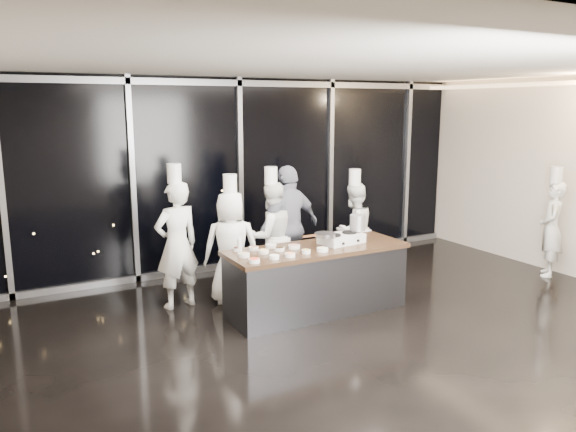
% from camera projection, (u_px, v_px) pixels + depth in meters
% --- Properties ---
extents(ground, '(9.00, 9.00, 0.00)m').
position_uv_depth(ground, '(355.00, 335.00, 6.83)').
color(ground, black).
rests_on(ground, ground).
extents(room_shell, '(9.02, 7.02, 3.21)m').
position_uv_depth(room_shell, '(372.00, 149.00, 6.47)').
color(room_shell, beige).
rests_on(room_shell, ground).
extents(window_wall, '(8.90, 0.11, 3.20)m').
position_uv_depth(window_wall, '(239.00, 174.00, 9.48)').
color(window_wall, black).
rests_on(window_wall, ground).
extents(demo_counter, '(2.46, 0.86, 0.90)m').
position_uv_depth(demo_counter, '(317.00, 279.00, 7.52)').
color(demo_counter, '#35353A').
rests_on(demo_counter, ground).
extents(stove, '(0.63, 0.44, 0.14)m').
position_uv_depth(stove, '(341.00, 238.00, 7.63)').
color(stove, silver).
rests_on(stove, demo_counter).
extents(frying_pan, '(0.49, 0.31, 0.05)m').
position_uv_depth(frying_pan, '(324.00, 235.00, 7.41)').
color(frying_pan, gray).
rests_on(frying_pan, stove).
extents(stock_pot, '(0.24, 0.24, 0.21)m').
position_uv_depth(stock_pot, '(358.00, 223.00, 7.77)').
color(stock_pot, '#A8A8AB').
rests_on(stock_pot, stove).
extents(prep_bowls, '(1.15, 0.72, 0.05)m').
position_uv_depth(prep_bowls, '(275.00, 251.00, 7.12)').
color(prep_bowls, white).
rests_on(prep_bowls, demo_counter).
extents(squeeze_bottle, '(0.06, 0.06, 0.21)m').
position_uv_depth(squeeze_bottle, '(239.00, 244.00, 7.18)').
color(squeeze_bottle, silver).
rests_on(squeeze_bottle, demo_counter).
extents(chef_far_left, '(0.71, 0.54, 1.99)m').
position_uv_depth(chef_far_left, '(177.00, 243.00, 7.63)').
color(chef_far_left, white).
rests_on(chef_far_left, ground).
extents(chef_left, '(0.90, 0.72, 1.82)m').
position_uv_depth(chef_left, '(231.00, 246.00, 7.84)').
color(chef_left, white).
rests_on(chef_left, ground).
extents(chef_center, '(0.81, 0.64, 1.86)m').
position_uv_depth(chef_center, '(271.00, 236.00, 8.39)').
color(chef_center, white).
rests_on(chef_center, ground).
extents(guest, '(1.17, 0.68, 1.87)m').
position_uv_depth(guest, '(289.00, 227.00, 8.50)').
color(guest, '#141C39').
rests_on(guest, ground).
extents(chef_right, '(0.85, 0.74, 1.75)m').
position_uv_depth(chef_right, '(354.00, 229.00, 9.11)').
color(chef_right, white).
rests_on(chef_right, ground).
extents(chef_side, '(0.68, 0.65, 1.79)m').
position_uv_depth(chef_side, '(552.00, 227.00, 9.07)').
color(chef_side, white).
rests_on(chef_side, ground).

